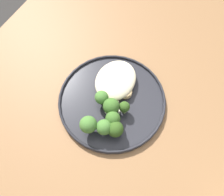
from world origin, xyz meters
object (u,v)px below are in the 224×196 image
at_px(dinner_plate, 112,100).
at_px(seared_scallop_left_edge, 111,102).
at_px(seared_scallop_tiny_bay, 117,82).
at_px(broccoli_floret_right_tilted, 111,106).
at_px(broccoli_floret_left_leaning, 104,127).
at_px(seared_scallop_rear_pale, 126,93).
at_px(broccoli_floret_tall_stalk, 102,98).
at_px(broccoli_floret_beside_noodles, 113,119).
at_px(broccoli_floret_front_edge, 124,107).
at_px(broccoli_floret_near_rim, 88,125).
at_px(seared_scallop_half_hidden, 103,97).
at_px(broccoli_floret_small_sprig, 116,130).
at_px(seared_scallop_front_small, 125,84).

xyz_separation_m(dinner_plate, seared_scallop_left_edge, (-0.01, -0.00, 0.01)).
xyz_separation_m(dinner_plate, seared_scallop_tiny_bay, (0.05, 0.01, 0.01)).
height_order(broccoli_floret_right_tilted, broccoli_floret_left_leaning, broccoli_floret_right_tilted).
distance_m(seared_scallop_rear_pale, broccoli_floret_tall_stalk, 0.07).
distance_m(broccoli_floret_beside_noodles, broccoli_floret_right_tilted, 0.03).
relative_size(broccoli_floret_front_edge, broccoli_floret_near_rim, 0.68).
xyz_separation_m(seared_scallop_half_hidden, seared_scallop_tiny_bay, (0.06, -0.01, -0.00)).
bearing_deg(seared_scallop_half_hidden, broccoli_floret_small_sprig, -132.58).
bearing_deg(seared_scallop_half_hidden, seared_scallop_left_edge, -95.46).
relative_size(seared_scallop_left_edge, broccoli_floret_tall_stalk, 0.67).
xyz_separation_m(seared_scallop_tiny_bay, broccoli_floret_small_sprig, (-0.13, -0.06, 0.02)).
bearing_deg(broccoli_floret_small_sprig, broccoli_floret_tall_stalk, 50.73).
height_order(seared_scallop_rear_pale, broccoli_floret_near_rim, broccoli_floret_near_rim).
bearing_deg(seared_scallop_front_small, seared_scallop_left_edge, 172.28).
bearing_deg(broccoli_floret_tall_stalk, broccoli_floret_near_rim, -174.73).
bearing_deg(broccoli_floret_beside_noodles, seared_scallop_tiny_bay, 21.55).
height_order(seared_scallop_tiny_bay, seared_scallop_left_edge, seared_scallop_left_edge).
distance_m(seared_scallop_left_edge, broccoli_floret_near_rim, 0.09).
xyz_separation_m(dinner_plate, seared_scallop_front_small, (0.05, -0.01, 0.01)).
xyz_separation_m(seared_scallop_front_small, broccoli_floret_small_sprig, (-0.13, -0.04, 0.02)).
bearing_deg(broccoli_floret_beside_noodles, seared_scallop_rear_pale, 3.78).
bearing_deg(seared_scallop_rear_pale, broccoli_floret_front_edge, -160.27).
height_order(seared_scallop_front_small, broccoli_floret_small_sprig, broccoli_floret_small_sprig).
bearing_deg(dinner_plate, broccoli_floret_left_leaning, -165.01).
bearing_deg(seared_scallop_front_small, seared_scallop_half_hidden, 151.11).
height_order(seared_scallop_rear_pale, seared_scallop_front_small, seared_scallop_rear_pale).
bearing_deg(broccoli_floret_small_sprig, seared_scallop_half_hidden, 47.42).
relative_size(seared_scallop_half_hidden, broccoli_floret_small_sprig, 0.43).
distance_m(broccoli_floret_right_tilted, broccoli_floret_tall_stalk, 0.04).
xyz_separation_m(dinner_plate, broccoli_floret_right_tilted, (-0.03, -0.01, 0.04)).
relative_size(broccoli_floret_front_edge, broccoli_floret_small_sprig, 0.82).
bearing_deg(broccoli_floret_beside_noodles, broccoli_floret_near_rim, 133.30).
bearing_deg(seared_scallop_half_hidden, seared_scallop_front_small, -28.89).
height_order(seared_scallop_half_hidden, seared_scallop_tiny_bay, seared_scallop_half_hidden).
bearing_deg(broccoli_floret_right_tilted, dinner_plate, 23.87).
height_order(broccoli_floret_near_rim, broccoli_floret_beside_noodles, broccoli_floret_near_rim).
distance_m(seared_scallop_front_small, broccoli_floret_left_leaning, 0.15).
relative_size(broccoli_floret_near_rim, broccoli_floret_small_sprig, 1.19).
bearing_deg(seared_scallop_front_small, broccoli_floret_front_edge, -156.39).
xyz_separation_m(seared_scallop_rear_pale, seared_scallop_left_edge, (-0.04, 0.02, -0.00)).
xyz_separation_m(seared_scallop_half_hidden, seared_scallop_left_edge, (-0.00, -0.03, 0.00)).
distance_m(dinner_plate, broccoli_floret_near_rim, 0.11).
relative_size(seared_scallop_tiny_bay, seared_scallop_front_small, 1.27).
bearing_deg(seared_scallop_left_edge, broccoli_floret_right_tilted, -151.06).
bearing_deg(broccoli_floret_front_edge, seared_scallop_tiny_bay, 39.47).
xyz_separation_m(dinner_plate, broccoli_floret_left_leaning, (-0.09, -0.02, 0.04)).
xyz_separation_m(seared_scallop_rear_pale, broccoli_floret_front_edge, (-0.05, -0.02, 0.01)).
xyz_separation_m(seared_scallop_tiny_bay, seared_scallop_left_edge, (-0.06, -0.01, 0.00)).
bearing_deg(seared_scallop_left_edge, seared_scallop_rear_pale, -28.40).
bearing_deg(seared_scallop_left_edge, broccoli_floret_left_leaning, -164.95).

